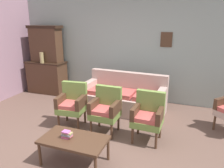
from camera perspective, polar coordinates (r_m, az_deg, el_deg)
name	(u,v)px	position (r m, az deg, el deg)	size (l,w,h in m)	color
ground_plane	(89,147)	(3.94, -6.05, -16.29)	(7.68, 7.68, 0.00)	brown
wall_back_with_decor	(131,50)	(5.81, 5.10, 9.00)	(6.40, 0.09, 2.70)	#939E99
side_cabinet	(47,77)	(6.75, -16.77, 1.79)	(1.16, 0.55, 0.93)	#472D1E
cabinet_upper_hutch	(46,44)	(6.63, -17.09, 10.19)	(0.99, 0.38, 1.03)	#472D1E
vase_on_cabinet	(42,58)	(6.46, -18.09, 6.61)	(0.11, 0.11, 0.30)	#A08E5A
floral_couch	(124,98)	(5.19, 3.23, -3.66)	(1.98, 0.90, 0.90)	tan
armchair_near_couch_end	(72,103)	(4.50, -10.46, -4.86)	(0.57, 0.55, 0.90)	olive
armchair_by_doorway	(106,108)	(4.17, -1.64, -6.37)	(0.53, 0.50, 0.90)	olive
armchair_near_cabinet	(148,115)	(3.95, 9.54, -7.99)	(0.54, 0.51, 0.90)	olive
coffee_table	(74,141)	(3.42, -10.01, -14.64)	(1.00, 0.56, 0.42)	#472D1E
book_stack_on_table	(67,134)	(3.41, -11.81, -12.90)	(0.16, 0.11, 0.12)	pink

